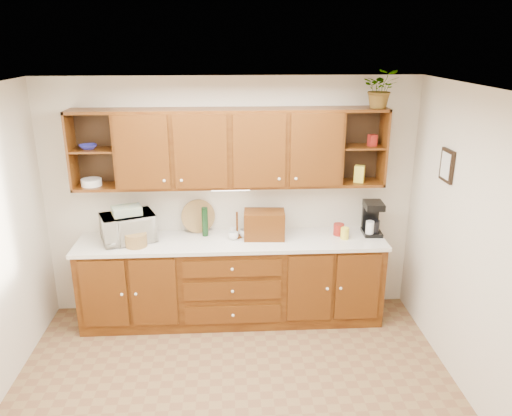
{
  "coord_description": "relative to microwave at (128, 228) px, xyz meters",
  "views": [
    {
      "loc": [
        -0.02,
        -3.43,
        2.95
      ],
      "look_at": [
        0.24,
        1.15,
        1.39
      ],
      "focal_mm": 35.0,
      "sensor_mm": 36.0,
      "label": 1
    }
  ],
  "objects": [
    {
      "name": "framed_picture",
      "position": [
        3.05,
        -0.58,
        0.76
      ],
      "size": [
        0.03,
        0.24,
        0.3
      ],
      "primitive_type": "cube",
      "color": "black",
      "rests_on": "right_wall"
    },
    {
      "name": "countertop",
      "position": [
        1.07,
        -0.04,
        -0.17
      ],
      "size": [
        3.24,
        0.64,
        0.04
      ],
      "primitive_type": "cube",
      "color": "white",
      "rests_on": "base_cabinets"
    },
    {
      "name": "microwave",
      "position": [
        0.0,
        0.0,
        0.0
      ],
      "size": [
        0.62,
        0.53,
        0.29
      ],
      "primitive_type": "imported",
      "rotation": [
        0.0,
        0.0,
        0.38
      ],
      "color": "beige",
      "rests_on": "countertop"
    },
    {
      "name": "bread_box",
      "position": [
        1.42,
        0.0,
        0.0
      ],
      "size": [
        0.44,
        0.29,
        0.3
      ],
      "primitive_type": "cube",
      "rotation": [
        0.0,
        0.0,
        -0.06
      ],
      "color": "#341505",
      "rests_on": "countertop"
    },
    {
      "name": "back_wall",
      "position": [
        1.07,
        0.27,
        0.21
      ],
      "size": [
        4.0,
        0.0,
        4.0
      ],
      "primitive_type": "plane",
      "rotation": [
        1.57,
        0.0,
        0.0
      ],
      "color": "beige",
      "rests_on": "floor"
    },
    {
      "name": "pantry_box_yellow",
      "position": [
        2.42,
        0.07,
        0.52
      ],
      "size": [
        0.12,
        0.11,
        0.18
      ],
      "primitive_type": "cube",
      "rotation": [
        0.0,
        0.0,
        -0.43
      ],
      "color": "yellow",
      "rests_on": "upper_cabinets"
    },
    {
      "name": "canister_white",
      "position": [
        2.54,
        -0.04,
        -0.06
      ],
      "size": [
        0.11,
        0.11,
        0.17
      ],
      "primitive_type": "cylinder",
      "rotation": [
        0.0,
        0.0,
        0.28
      ],
      "color": "white",
      "rests_on": "countertop"
    },
    {
      "name": "woven_tray",
      "position": [
        0.72,
        0.21,
        -0.14
      ],
      "size": [
        0.38,
        0.17,
        0.36
      ],
      "primitive_type": "cylinder",
      "rotation": [
        1.36,
        0.0,
        0.22
      ],
      "color": "olive",
      "rests_on": "countertop"
    },
    {
      "name": "canister_red",
      "position": [
        2.23,
        0.04,
        -0.08
      ],
      "size": [
        0.15,
        0.15,
        0.13
      ],
      "primitive_type": "cylinder",
      "rotation": [
        0.0,
        0.0,
        0.4
      ],
      "color": "maroon",
      "rests_on": "countertop"
    },
    {
      "name": "pantry_box_red",
      "position": [
        2.54,
        0.09,
        0.87
      ],
      "size": [
        0.09,
        0.09,
        0.12
      ],
      "primitive_type": "cube",
      "rotation": [
        0.0,
        0.0,
        0.27
      ],
      "color": "maroon",
      "rests_on": "upper_cabinets"
    },
    {
      "name": "wicker_basket",
      "position": [
        0.1,
        -0.15,
        -0.08
      ],
      "size": [
        0.24,
        0.24,
        0.14
      ],
      "primitive_type": "cylinder",
      "rotation": [
        0.0,
        0.0,
        0.08
      ],
      "color": "olive",
      "rests_on": "countertop"
    },
    {
      "name": "towel_stack",
      "position": [
        0.0,
        0.0,
        0.19
      ],
      "size": [
        0.34,
        0.3,
        0.09
      ],
      "primitive_type": "cube",
      "rotation": [
        0.0,
        0.0,
        0.37
      ],
      "color": "#D8C865",
      "rests_on": "microwave"
    },
    {
      "name": "upper_cabinets",
      "position": [
        1.08,
        0.11,
        0.81
      ],
      "size": [
        3.2,
        0.33,
        0.8
      ],
      "color": "#341505",
      "rests_on": "back_wall"
    },
    {
      "name": "potted_plant",
      "position": [
        2.57,
        0.05,
        1.39
      ],
      "size": [
        0.41,
        0.38,
        0.38
      ],
      "primitive_type": "imported",
      "rotation": [
        0.0,
        0.0,
        -0.26
      ],
      "color": "#999999",
      "rests_on": "upper_cabinets"
    },
    {
      "name": "ceiling",
      "position": [
        1.07,
        -1.48,
        1.51
      ],
      "size": [
        4.0,
        4.0,
        0.0
      ],
      "primitive_type": "plane",
      "rotation": [
        3.14,
        0.0,
        0.0
      ],
      "color": "white",
      "rests_on": "back_wall"
    },
    {
      "name": "base_cabinets",
      "position": [
        1.07,
        -0.03,
        -0.64
      ],
      "size": [
        3.2,
        0.6,
        0.9
      ],
      "primitive_type": "cube",
      "color": "#341505",
      "rests_on": "floor"
    },
    {
      "name": "undercabinet_light",
      "position": [
        1.07,
        0.06,
        0.38
      ],
      "size": [
        0.4,
        0.05,
        0.02
      ],
      "primitive_type": "cube",
      "color": "white",
      "rests_on": "upper_cabinets"
    },
    {
      "name": "canister_yellow",
      "position": [
        2.27,
        -0.08,
        -0.08
      ],
      "size": [
        0.09,
        0.09,
        0.12
      ],
      "primitive_type": "cylinder",
      "rotation": [
        0.0,
        0.0,
        0.06
      ],
      "color": "yellow",
      "rests_on": "countertop"
    },
    {
      "name": "right_wall",
      "position": [
        3.07,
        -1.48,
        0.21
      ],
      "size": [
        0.0,
        3.5,
        3.5
      ],
      "primitive_type": "plane",
      "rotation": [
        1.57,
        0.0,
        -1.57
      ],
      "color": "beige",
      "rests_on": "floor"
    },
    {
      "name": "plate_stack",
      "position": [
        -0.35,
        0.1,
        0.47
      ],
      "size": [
        0.24,
        0.24,
        0.07
      ],
      "primitive_type": "cylinder",
      "rotation": [
        0.0,
        0.0,
        -0.15
      ],
      "color": "white",
      "rests_on": "upper_cabinets"
    },
    {
      "name": "coffee_maker",
      "position": [
        2.59,
        0.06,
        0.03
      ],
      "size": [
        0.21,
        0.26,
        0.36
      ],
      "rotation": [
        0.0,
        0.0,
        -0.05
      ],
      "color": "black",
      "rests_on": "countertop"
    },
    {
      "name": "mug_tree",
      "position": [
        1.13,
        0.04,
        -0.1
      ],
      "size": [
        0.22,
        0.24,
        0.28
      ],
      "rotation": [
        0.0,
        0.0,
        -0.02
      ],
      "color": "#341505",
      "rests_on": "countertop"
    },
    {
      "name": "floor",
      "position": [
        1.07,
        -1.48,
        -1.09
      ],
      "size": [
        4.0,
        4.0,
        0.0
      ],
      "primitive_type": "plane",
      "color": "brown",
      "rests_on": "ground"
    },
    {
      "name": "wine_bottle",
      "position": [
        0.79,
        0.1,
        0.01
      ],
      "size": [
        0.09,
        0.09,
        0.32
      ],
      "primitive_type": "cylinder",
      "rotation": [
        0.0,
        0.0,
        -0.38
      ],
      "color": "black",
      "rests_on": "countertop"
    },
    {
      "name": "bowl_stack",
      "position": [
        -0.35,
        0.1,
        0.84
      ],
      "size": [
        0.23,
        0.23,
        0.04
      ],
      "primitive_type": "imported",
      "rotation": [
        0.0,
        0.0,
        0.35
      ],
      "color": "navy",
      "rests_on": "upper_cabinets"
    }
  ]
}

